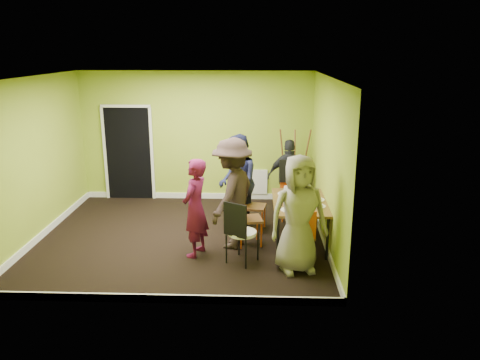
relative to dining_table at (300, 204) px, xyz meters
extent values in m
plane|color=black|center=(-2.05, 0.15, -0.70)|extent=(5.00, 5.00, 0.00)
cube|color=#90A92B|center=(-2.05, 2.40, 0.70)|extent=(5.00, 0.04, 2.80)
cube|color=#90A92B|center=(-2.05, -2.10, 0.70)|extent=(5.00, 0.04, 2.80)
cube|color=#90A92B|center=(-4.55, 0.15, 0.70)|extent=(0.04, 4.50, 2.80)
cube|color=#90A92B|center=(0.45, 0.15, 0.70)|extent=(0.04, 4.50, 2.80)
cube|color=white|center=(-2.05, 0.15, 2.10)|extent=(5.00, 4.50, 0.04)
cube|color=black|center=(-3.55, 2.37, 0.32)|extent=(1.00, 0.05, 2.04)
cube|color=white|center=(-0.75, 2.37, -0.30)|extent=(0.50, 0.04, 0.55)
cylinder|color=black|center=(-0.39, -0.69, -0.34)|extent=(0.04, 0.04, 0.71)
cylinder|color=black|center=(0.39, -0.69, -0.34)|extent=(0.04, 0.04, 0.71)
cylinder|color=black|center=(-0.39, 0.69, -0.34)|extent=(0.04, 0.04, 0.71)
cylinder|color=black|center=(0.39, 0.69, -0.34)|extent=(0.04, 0.04, 0.71)
cube|color=brown|center=(0.00, 0.00, 0.03)|extent=(0.90, 1.50, 0.04)
cylinder|color=#EE5816|center=(-0.92, 0.73, -0.47)|extent=(0.03, 0.03, 0.45)
cylinder|color=#EE5816|center=(-0.97, 0.40, -0.47)|extent=(0.03, 0.03, 0.45)
cylinder|color=#EE5816|center=(-0.58, 0.68, -0.47)|extent=(0.03, 0.03, 0.45)
cylinder|color=#EE5816|center=(-0.63, 0.35, -0.47)|extent=(0.03, 0.03, 0.45)
cube|color=brown|center=(-0.77, 0.54, -0.24)|extent=(0.46, 0.46, 0.04)
cube|color=#EE5816|center=(-0.96, 0.57, 0.03)|extent=(0.09, 0.38, 0.50)
cylinder|color=#EE5816|center=(-1.05, 0.02, -0.47)|extent=(0.03, 0.03, 0.46)
cylinder|color=#EE5816|center=(-0.99, -0.32, -0.47)|extent=(0.03, 0.03, 0.46)
cylinder|color=#EE5816|center=(-0.72, 0.09, -0.47)|extent=(0.03, 0.03, 0.46)
cylinder|color=#EE5816|center=(-0.65, -0.25, -0.47)|extent=(0.03, 0.03, 0.46)
cube|color=brown|center=(-0.85, -0.12, -0.24)|extent=(0.48, 0.48, 0.04)
cube|color=#EE5816|center=(-1.04, -0.15, 0.03)|extent=(0.11, 0.38, 0.51)
cylinder|color=#EE5816|center=(0.13, 1.36, -0.45)|extent=(0.03, 0.03, 0.50)
cylinder|color=#EE5816|center=(-0.24, 1.35, -0.45)|extent=(0.03, 0.03, 0.50)
cylinder|color=#EE5816|center=(0.15, 0.99, -0.45)|extent=(0.03, 0.03, 0.50)
cylinder|color=#EE5816|center=(-0.23, 0.97, -0.45)|extent=(0.03, 0.03, 0.50)
cube|color=brown|center=(-0.05, 1.17, -0.20)|extent=(0.46, 0.46, 0.04)
cube|color=#EE5816|center=(-0.06, 1.38, 0.10)|extent=(0.42, 0.05, 0.56)
cylinder|color=#EE5816|center=(-0.13, -0.97, -0.49)|extent=(0.02, 0.02, 0.40)
cylinder|color=#EE5816|center=(0.15, -0.85, -0.49)|extent=(0.02, 0.02, 0.40)
cylinder|color=#EE5816|center=(-0.25, -0.69, -0.49)|extent=(0.02, 0.02, 0.40)
cylinder|color=#EE5816|center=(0.03, -0.57, -0.49)|extent=(0.02, 0.02, 0.40)
cube|color=brown|center=(-0.05, -0.77, -0.29)|extent=(0.47, 0.47, 0.04)
cube|color=#EE5816|center=(0.02, -0.92, -0.05)|extent=(0.32, 0.16, 0.45)
cylinder|color=black|center=(-1.20, -0.87, -0.46)|extent=(0.03, 0.03, 0.47)
cylinder|color=black|center=(-0.89, -1.05, -0.46)|extent=(0.03, 0.03, 0.47)
cylinder|color=black|center=(-1.01, -0.56, -0.46)|extent=(0.03, 0.03, 0.47)
cylinder|color=black|center=(-0.70, -0.74, -0.46)|extent=(0.03, 0.03, 0.47)
cylinder|color=white|center=(-0.95, -0.80, -0.21)|extent=(0.44, 0.44, 0.05)
cube|color=black|center=(-1.05, -0.98, 0.06)|extent=(0.36, 0.23, 0.53)
cylinder|color=brown|center=(-0.16, 2.13, 0.13)|extent=(0.24, 0.39, 1.65)
cylinder|color=brown|center=(0.26, 2.13, 0.13)|extent=(0.24, 0.39, 1.65)
cylinder|color=brown|center=(0.05, 1.89, 0.13)|extent=(0.03, 0.38, 1.62)
cube|color=brown|center=(0.05, 2.08, 0.08)|extent=(0.44, 0.04, 0.04)
cylinder|color=white|center=(-0.23, 0.39, 0.06)|extent=(0.25, 0.25, 0.01)
cylinder|color=white|center=(-0.21, -0.47, 0.06)|extent=(0.27, 0.27, 0.01)
cylinder|color=white|center=(-0.05, 0.59, 0.06)|extent=(0.21, 0.21, 0.01)
cylinder|color=white|center=(0.02, -0.49, 0.06)|extent=(0.23, 0.23, 0.01)
cylinder|color=white|center=(0.30, 0.07, 0.06)|extent=(0.26, 0.26, 0.01)
cylinder|color=white|center=(0.27, -0.27, 0.06)|extent=(0.26, 0.26, 0.01)
cylinder|color=white|center=(0.01, -0.02, 0.17)|extent=(0.07, 0.07, 0.22)
cylinder|color=blue|center=(0.18, -0.32, 0.16)|extent=(0.07, 0.07, 0.22)
cylinder|color=#EE5816|center=(-0.06, 0.15, 0.09)|extent=(0.04, 0.04, 0.07)
cylinder|color=black|center=(-0.09, 0.24, 0.11)|extent=(0.06, 0.06, 0.11)
cylinder|color=black|center=(0.16, 0.45, 0.10)|extent=(0.07, 0.07, 0.09)
cylinder|color=black|center=(0.05, -0.51, 0.10)|extent=(0.06, 0.06, 0.09)
imported|color=white|center=(-0.19, -0.21, 0.10)|extent=(0.12, 0.12, 0.09)
imported|color=white|center=(0.24, -0.02, 0.11)|extent=(0.11, 0.11, 0.10)
imported|color=#570F34|center=(-1.71, -0.57, 0.11)|extent=(0.55, 0.68, 1.60)
imported|color=#141734|center=(-1.09, 0.70, 0.18)|extent=(0.80, 0.95, 1.75)
imported|color=#2C201D|center=(-1.13, -0.19, 0.24)|extent=(1.09, 1.37, 1.86)
imported|color=#212327|center=(-0.07, 1.53, 0.06)|extent=(0.89, 0.37, 1.51)
imported|color=gray|center=(-0.11, -1.05, 0.20)|extent=(0.99, 0.77, 1.79)
camera|label=1|loc=(-0.74, -7.56, 2.56)|focal=35.00mm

